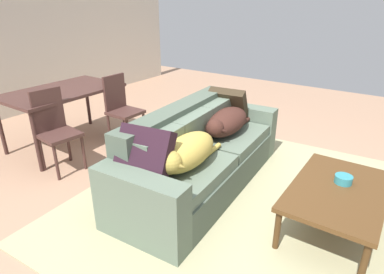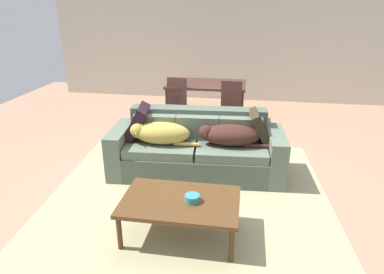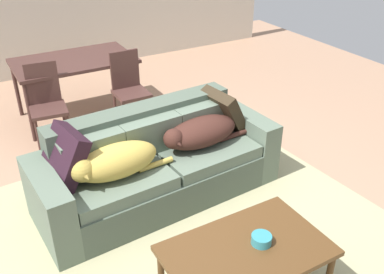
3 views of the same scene
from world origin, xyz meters
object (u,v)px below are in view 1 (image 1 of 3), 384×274
object	(u,v)px
coffee_table	(338,193)
dining_table	(62,95)
couch	(199,156)
throw_pillow_by_left_arm	(143,156)
bowl_on_coffee_table	(343,179)
dining_chair_near_left	(55,127)
dog_on_right_cushion	(226,122)
throw_pillow_by_right_arm	(229,105)
dining_chair_near_right	(121,106)
dog_on_left_cushion	(186,152)

from	to	relation	value
coffee_table	dining_table	world-z (taller)	dining_table
couch	throw_pillow_by_left_arm	bearing A→B (deg)	176.17
coffee_table	dining_table	size ratio (longest dim) A/B	0.79
bowl_on_coffee_table	dining_chair_near_left	bearing A→B (deg)	104.84
dog_on_right_cushion	coffee_table	distance (m)	1.39
throw_pillow_by_right_arm	coffee_table	xyz separation A→B (m)	(-0.79, -1.50, -0.30)
dining_chair_near_left	dining_chair_near_right	world-z (taller)	dining_chair_near_left
couch	dining_table	size ratio (longest dim) A/B	1.60
dog_on_right_cushion	throw_pillow_by_right_arm	bearing A→B (deg)	21.04
dining_chair_near_left	couch	bearing A→B (deg)	-61.92
dog_on_left_cushion	dog_on_right_cushion	world-z (taller)	dog_on_left_cushion
bowl_on_coffee_table	dog_on_left_cushion	bearing A→B (deg)	117.33
dog_on_right_cushion	bowl_on_coffee_table	xyz separation A→B (m)	(-0.27, -1.32, -0.17)
throw_pillow_by_left_arm	dining_table	world-z (taller)	throw_pillow_by_left_arm
dining_chair_near_right	couch	bearing A→B (deg)	-102.62
dog_on_left_cushion	dining_chair_near_right	distance (m)	1.90
dog_on_left_cushion	throw_pillow_by_right_arm	world-z (taller)	throw_pillow_by_right_arm
couch	bowl_on_coffee_table	xyz separation A→B (m)	(0.16, -1.40, 0.11)
dining_table	throw_pillow_by_right_arm	bearing A→B (deg)	-64.19
dog_on_right_cushion	dining_table	distance (m)	2.24
bowl_on_coffee_table	dining_table	distance (m)	3.51
coffee_table	dining_chair_near_left	distance (m)	3.04
couch	bowl_on_coffee_table	bearing A→B (deg)	-87.10
couch	dining_table	world-z (taller)	couch
couch	dining_chair_near_right	world-z (taller)	dining_chair_near_right
couch	dog_on_left_cushion	world-z (taller)	couch
throw_pillow_by_left_arm	dining_chair_near_left	world-z (taller)	dining_chair_near_left
couch	dog_on_right_cushion	world-z (taller)	couch
dog_on_left_cushion	dining_chair_near_left	xyz separation A→B (m)	(-0.15, 1.75, -0.10)
throw_pillow_by_left_arm	dog_on_right_cushion	bearing A→B (deg)	-3.53
dog_on_right_cushion	dining_chair_near_left	size ratio (longest dim) A/B	0.98
couch	dog_on_right_cushion	distance (m)	0.52
couch	bowl_on_coffee_table	world-z (taller)	couch
dining_table	bowl_on_coffee_table	bearing A→B (deg)	-85.28
dog_on_right_cushion	throw_pillow_by_right_arm	world-z (taller)	throw_pillow_by_right_arm
coffee_table	bowl_on_coffee_table	bearing A→B (deg)	-3.04
bowl_on_coffee_table	dining_table	size ratio (longest dim) A/B	0.10
dining_table	dining_chair_near_right	size ratio (longest dim) A/B	1.56
couch	throw_pillow_by_right_arm	distance (m)	0.90
dining_chair_near_left	throw_pillow_by_left_arm	bearing A→B (deg)	-91.36
dog_on_left_cushion	dog_on_right_cushion	distance (m)	0.91
dog_on_right_cushion	throw_pillow_by_left_arm	bearing A→B (deg)	172.82
coffee_table	bowl_on_coffee_table	xyz separation A→B (m)	(0.12, -0.01, 0.08)
throw_pillow_by_right_arm	bowl_on_coffee_table	bearing A→B (deg)	-113.99
throw_pillow_by_left_arm	bowl_on_coffee_table	bearing A→B (deg)	-54.51
dining_chair_near_right	dining_table	bearing A→B (deg)	131.97
throw_pillow_by_right_arm	coffee_table	bearing A→B (deg)	-117.77
throw_pillow_by_left_arm	coffee_table	distance (m)	1.68
couch	throw_pillow_by_left_arm	xyz separation A→B (m)	(-0.84, 0.00, 0.35)
dining_chair_near_left	dining_chair_near_right	bearing A→B (deg)	3.72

